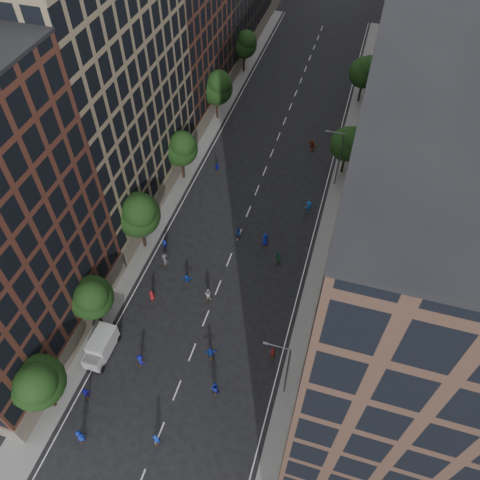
{
  "coord_description": "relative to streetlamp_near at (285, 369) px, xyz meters",
  "views": [
    {
      "loc": [
        11.94,
        -8.27,
        46.6
      ],
      "look_at": [
        0.87,
        28.93,
        2.0
      ],
      "focal_mm": 35.0,
      "sensor_mm": 36.0,
      "label": 1
    }
  ],
  "objects": [
    {
      "name": "ground",
      "position": [
        -10.37,
        28.0,
        -5.17
      ],
      "size": [
        240.0,
        240.0,
        0.0
      ],
      "primitive_type": "plane",
      "color": "black",
      "rests_on": "ground"
    },
    {
      "name": "sidewalk_left",
      "position": [
        -22.37,
        35.5,
        -5.09
      ],
      "size": [
        4.0,
        105.0,
        0.15
      ],
      "primitive_type": "cube",
      "color": "slate",
      "rests_on": "ground"
    },
    {
      "name": "sidewalk_right",
      "position": [
        1.63,
        35.5,
        -5.09
      ],
      "size": [
        4.0,
        105.0,
        0.15
      ],
      "primitive_type": "cube",
      "color": "slate",
      "rests_on": "ground"
    },
    {
      "name": "bldg_left_b",
      "position": [
        -29.37,
        23.0,
        11.83
      ],
      "size": [
        14.0,
        26.0,
        34.0
      ],
      "primitive_type": "cube",
      "color": "#8A785A",
      "rests_on": "ground"
    },
    {
      "name": "bldg_left_c",
      "position": [
        -29.37,
        46.0,
        8.83
      ],
      "size": [
        14.0,
        20.0,
        28.0
      ],
      "primitive_type": "cube",
      "color": "#542B20",
      "rests_on": "ground"
    },
    {
      "name": "bldg_right_a",
      "position": [
        8.63,
        3.0,
        12.83
      ],
      "size": [
        14.0,
        30.0,
        36.0
      ],
      "primitive_type": "cube",
      "color": "#4C3428",
      "rests_on": "ground"
    },
    {
      "name": "bldg_right_b",
      "position": [
        8.63,
        32.0,
        11.33
      ],
      "size": [
        14.0,
        28.0,
        33.0
      ],
      "primitive_type": "cube",
      "color": "#5D554D",
      "rests_on": "ground"
    },
    {
      "name": "tree_left_0",
      "position": [
        -21.38,
        -8.15,
        0.79
      ],
      "size": [
        5.2,
        5.2,
        8.83
      ],
      "color": "black",
      "rests_on": "ground"
    },
    {
      "name": "tree_left_1",
      "position": [
        -21.39,
        1.86,
        0.38
      ],
      "size": [
        4.8,
        4.8,
        8.21
      ],
      "color": "black",
      "rests_on": "ground"
    },
    {
      "name": "tree_left_2",
      "position": [
        -21.36,
        13.83,
        1.19
      ],
      "size": [
        5.6,
        5.6,
        9.45
      ],
      "color": "black",
      "rests_on": "ground"
    },
    {
      "name": "tree_left_3",
      "position": [
        -21.38,
        27.85,
        0.65
      ],
      "size": [
        5.0,
        5.0,
        8.58
      ],
      "color": "black",
      "rests_on": "ground"
    },
    {
      "name": "tree_left_4",
      "position": [
        -21.37,
        43.84,
        0.93
      ],
      "size": [
        5.4,
        5.4,
        9.08
      ],
      "color": "black",
      "rests_on": "ground"
    },
    {
      "name": "tree_left_5",
      "position": [
        -21.39,
        59.86,
        0.51
      ],
      "size": [
        4.8,
        4.8,
        8.33
      ],
      "color": "black",
      "rests_on": "ground"
    },
    {
      "name": "tree_right_a",
      "position": [
        1.02,
        35.85,
        0.46
      ],
      "size": [
        5.0,
        5.0,
        8.39
      ],
      "color": "black",
      "rests_on": "ground"
    },
    {
      "name": "tree_right_b",
      "position": [
        1.02,
        55.85,
        0.79
      ],
      "size": [
        5.2,
        5.2,
        8.83
      ],
      "color": "black",
      "rests_on": "ground"
    },
    {
      "name": "streetlamp_near",
      "position": [
        0.0,
        0.0,
        0.0
      ],
      "size": [
        2.64,
        0.22,
        9.06
      ],
      "color": "#595B60",
      "rests_on": "ground"
    },
    {
      "name": "streetlamp_far",
      "position": [
        0.0,
        33.0,
        0.0
      ],
      "size": [
        2.64,
        0.22,
        9.06
      ],
      "color": "#595B60",
      "rests_on": "ground"
    },
    {
      "name": "cargo_van",
      "position": [
        -19.67,
        -1.26,
        -3.85
      ],
      "size": [
        2.23,
        4.71,
        2.49
      ],
      "rotation": [
        0.0,
        0.0,
        -0.01
      ],
      "color": "silver",
      "rests_on": "ground"
    },
    {
      "name": "skater_0",
      "position": [
        -17.31,
        -10.16,
        -4.25
      ],
      "size": [
        0.99,
        0.75,
        1.84
      ],
      "primitive_type": "imported",
      "rotation": [
        0.0,
        0.0,
        3.34
      ],
      "color": "#13289B",
      "rests_on": "ground"
    },
    {
      "name": "skater_1",
      "position": [
        -10.23,
        -8.37,
        -4.22
      ],
      "size": [
        0.75,
        0.55,
        1.9
      ],
      "primitive_type": "imported",
      "rotation": [
        0.0,
        0.0,
        3.29
      ],
      "color": "#1639B7",
      "rests_on": "ground"
    },
    {
      "name": "skater_2",
      "position": [
        -6.55,
        -2.01,
        -4.23
      ],
      "size": [
        1.04,
        0.89,
        1.88
      ],
      "primitive_type": "imported",
      "rotation": [
        0.0,
        0.0,
        3.36
      ],
      "color": "#13219D",
      "rests_on": "ground"
    },
    {
      "name": "skater_3",
      "position": [
        -15.06,
        -1.36,
        -4.32
      ],
      "size": [
        1.21,
        0.87,
        1.7
      ],
      "primitive_type": "imported",
      "rotation": [
        0.0,
        0.0,
        2.9
      ],
      "color": "#11158E",
      "rests_on": "ground"
    },
    {
      "name": "skater_4",
      "position": [
        -18.87,
        -6.2,
        -4.31
      ],
      "size": [
        1.09,
        0.8,
        1.72
      ],
      "primitive_type": "imported",
      "rotation": [
        0.0,
        0.0,
        3.57
      ],
      "color": "#19139D",
      "rests_on": "ground"
    },
    {
      "name": "skater_5",
      "position": [
        -8.24,
        1.63,
        -4.38
      ],
      "size": [
        1.53,
        0.96,
        1.58
      ],
      "primitive_type": "imported",
      "rotation": [
        0.0,
        0.0,
        3.51
      ],
      "color": "#1538AC",
      "rests_on": "ground"
    },
    {
      "name": "skater_6",
      "position": [
        -17.31,
        6.68,
        -4.38
      ],
      "size": [
        0.86,
        0.65,
        1.58
      ],
      "primitive_type": "imported",
      "rotation": [
        0.0,
        0.0,
        3.34
      ],
      "color": "maroon",
      "rests_on": "ground"
    },
    {
      "name": "skater_7",
      "position": [
        -1.87,
        3.54,
        -4.36
      ],
      "size": [
        0.66,
        0.5,
        1.62
      ],
      "primitive_type": "imported",
      "rotation": [
        0.0,
        0.0,
        3.35
      ],
      "color": "maroon",
      "rests_on": "ground"
    },
    {
      "name": "skater_8",
      "position": [
        -10.97,
        8.7,
        -4.31
      ],
      "size": [
        0.88,
        0.7,
        1.72
      ],
      "primitive_type": "imported",
      "rotation": [
        0.0,
        0.0,
        3.07
      ],
      "color": "#BAB9B5",
      "rests_on": "ground"
    },
    {
      "name": "skater_9",
      "position": [
        -17.85,
        12.02,
        -4.24
      ],
      "size": [
        1.38,
        1.13,
        1.86
      ],
      "primitive_type": "imported",
      "rotation": [
        0.0,
        0.0,
        2.71
      ],
      "color": "#48484D",
      "rests_on": "ground"
    },
    {
      "name": "skater_10",
      "position": [
        -4.34,
        16.3,
        -4.21
      ],
      "size": [
        1.22,
        0.88,
        1.92
      ],
      "primitive_type": "imported",
      "rotation": [
        0.0,
        0.0,
        2.73
      ],
      "color": "#227345",
      "rests_on": "ground"
    },
    {
      "name": "skater_11",
      "position": [
        -14.18,
        10.09,
        -4.42
      ],
      "size": [
        1.45,
        0.76,
        1.49
      ],
      "primitive_type": "imported",
      "rotation": [
        0.0,
        0.0,
        3.38
      ],
      "color": "#173EBC",
      "rests_on": "ground"
    },
    {
      "name": "skater_12",
      "position": [
        -6.65,
        18.84,
        -4.21
      ],
      "size": [
        1.08,
        0.88,
        1.91
      ],
      "primitive_type": "imported",
      "rotation": [
        0.0,
        0.0,
        3.47
      ],
      "color": "#1423A5",
      "rests_on": "ground"
    },
    {
      "name": "skater_13",
      "position": [
        -18.87,
        14.41,
        -4.36
      ],
      "size": [
        0.7,
        0.59,
        1.63
      ],
      "primitive_type": "imported",
      "rotation": [
        0.0,
        0.0,
        3.55
      ],
      "color": "#1428AA",
      "rests_on": "ground"
    },
    {
      "name": "skater_14",
      "position": [
        -10.39,
        19.06,
        -4.36
      ],
      "size": [
        0.87,
        0.72,
        1.61
      ],
      "primitive_type": "imported",
      "rotation": [
        0.0,
        0.0,
        3.29
      ],
      "color": "#1546B1",
      "rests_on": "ground"
    },
    {
      "name": "skater_15",
      "position": [
        -2.4,
        26.26,
        -4.21
      ],
      "size": [
        1.38,
        1.04,
        1.91
      ],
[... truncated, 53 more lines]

